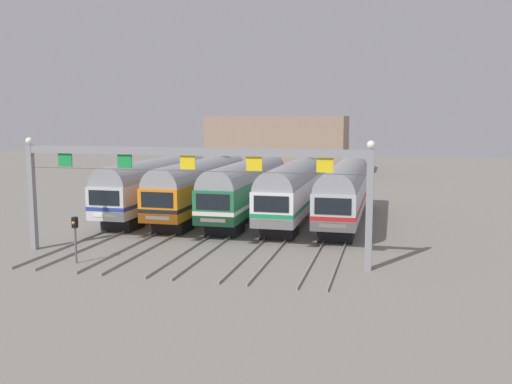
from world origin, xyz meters
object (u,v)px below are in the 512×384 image
object	(u,v)px
commuter_train_stainless	(345,189)
catenary_gantry	(188,169)
commuter_train_silver	(157,183)
yard_signal_mast	(75,230)
commuter_train_white	(295,187)
commuter_train_green	(247,186)
commuter_train_orange	(201,184)

from	to	relation	value
commuter_train_stainless	catenary_gantry	size ratio (longest dim) A/B	0.87
commuter_train_silver	yard_signal_mast	distance (m)	16.05
commuter_train_white	commuter_train_green	bearing A→B (deg)	-179.94
commuter_train_green	catenary_gantry	xyz separation A→B (m)	(0.00, -13.49, 2.54)
commuter_train_silver	commuter_train_orange	size ratio (longest dim) A/B	1.00
commuter_train_stainless	catenary_gantry	world-z (taller)	catenary_gantry
catenary_gantry	commuter_train_white	bearing A→B (deg)	73.85
catenary_gantry	yard_signal_mast	size ratio (longest dim) A/B	7.78
yard_signal_mast	commuter_train_green	bearing A→B (deg)	69.77
commuter_train_white	yard_signal_mast	distance (m)	18.69
commuter_train_green	commuter_train_white	bearing A→B (deg)	0.06
catenary_gantry	commuter_train_silver	bearing A→B (deg)	120.07
commuter_train_white	catenary_gantry	world-z (taller)	catenary_gantry
commuter_train_orange	yard_signal_mast	xyz separation A→B (m)	(-1.95, -15.91, -0.81)
catenary_gantry	commuter_train_stainless	bearing A→B (deg)	59.92
commuter_train_silver	catenary_gantry	size ratio (longest dim) A/B	0.87
catenary_gantry	commuter_train_orange	bearing A→B (deg)	106.15
commuter_train_orange	catenary_gantry	xyz separation A→B (m)	(3.91, -13.50, 2.54)
commuter_train_green	commuter_train_silver	bearing A→B (deg)	179.97
commuter_train_green	commuter_train_white	size ratio (longest dim) A/B	1.00
commuter_train_stainless	yard_signal_mast	distance (m)	21.00
commuter_train_silver	commuter_train_stainless	world-z (taller)	commuter_train_silver
commuter_train_silver	catenary_gantry	distance (m)	15.80
catenary_gantry	yard_signal_mast	world-z (taller)	catenary_gantry
yard_signal_mast	catenary_gantry	bearing A→B (deg)	22.38
commuter_train_white	commuter_train_stainless	size ratio (longest dim) A/B	1.00
commuter_train_green	yard_signal_mast	distance (m)	16.97
commuter_train_stainless	commuter_train_silver	bearing A→B (deg)	179.98
commuter_train_green	commuter_train_stainless	world-z (taller)	same
commuter_train_green	yard_signal_mast	bearing A→B (deg)	-110.23
commuter_train_white	commuter_train_stainless	xyz separation A→B (m)	(3.91, -0.00, -0.00)
commuter_train_orange	commuter_train_white	world-z (taller)	same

